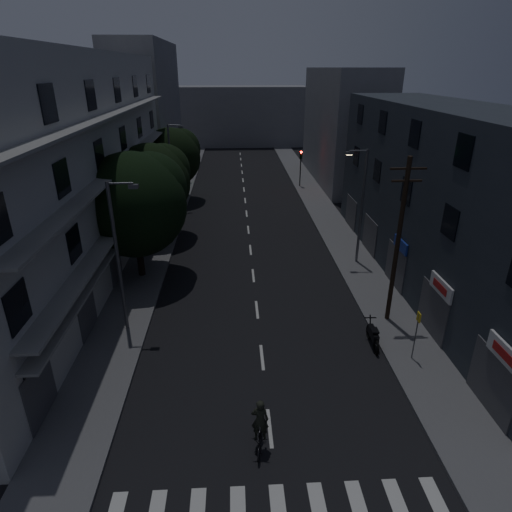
{
  "coord_description": "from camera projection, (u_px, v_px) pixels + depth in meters",
  "views": [
    {
      "loc": [
        -1.22,
        -10.6,
        13.0
      ],
      "look_at": [
        0.0,
        12.0,
        3.0
      ],
      "focal_mm": 30.0,
      "sensor_mm": 36.0,
      "label": 1
    }
  ],
  "objects": [
    {
      "name": "tree_mid",
      "position": [
        152.0,
        180.0,
        33.81
      ],
      "size": [
        6.15,
        6.15,
        7.57
      ],
      "color": "black",
      "rests_on": "sidewalk_left"
    },
    {
      "name": "tree_near",
      "position": [
        135.0,
        201.0,
        26.96
      ],
      "size": [
        6.67,
        6.67,
        8.23
      ],
      "color": "black",
      "rests_on": "sidewalk_left"
    },
    {
      "name": "motorcycle",
      "position": [
        373.0,
        336.0,
        21.65
      ],
      "size": [
        0.61,
        2.13,
        1.36
      ],
      "rotation": [
        0.0,
        0.0,
        -0.04
      ],
      "color": "black",
      "rests_on": "ground"
    },
    {
      "name": "building_far_end",
      "position": [
        239.0,
        116.0,
        76.91
      ],
      "size": [
        24.0,
        8.0,
        10.0
      ],
      "primitive_type": "cube",
      "color": "slate",
      "rests_on": "ground"
    },
    {
      "name": "bus_stop_sign",
      "position": [
        417.0,
        327.0,
        19.94
      ],
      "size": [
        0.06,
        0.35,
        2.52
      ],
      "color": "#595B60",
      "rests_on": "sidewalk_right"
    },
    {
      "name": "utility_pole",
      "position": [
        398.0,
        240.0,
        22.01
      ],
      "size": [
        1.8,
        0.24,
        9.0
      ],
      "color": "black",
      "rests_on": "sidewalk_right"
    },
    {
      "name": "building_far_right",
      "position": [
        342.0,
        127.0,
        51.32
      ],
      "size": [
        6.0,
        20.0,
        13.0
      ],
      "primitive_type": "cube",
      "color": "slate",
      "rests_on": "ground"
    },
    {
      "name": "traffic_signal_far_left",
      "position": [
        187.0,
        158.0,
        51.28
      ],
      "size": [
        0.28,
        0.37,
        4.1
      ],
      "color": "black",
      "rests_on": "sidewalk_left"
    },
    {
      "name": "building_right",
      "position": [
        450.0,
        201.0,
        26.15
      ],
      "size": [
        6.19,
        28.0,
        11.0
      ],
      "color": "#282E36",
      "rests_on": "ground"
    },
    {
      "name": "traffic_signal_far_right",
      "position": [
        301.0,
        161.0,
        49.39
      ],
      "size": [
        0.28,
        0.37,
        4.1
      ],
      "color": "black",
      "rests_on": "sidewalk_right"
    },
    {
      "name": "cyclist",
      "position": [
        260.0,
        432.0,
        15.68
      ],
      "size": [
        0.81,
        1.81,
        2.22
      ],
      "rotation": [
        0.0,
        0.0,
        -0.12
      ],
      "color": "black",
      "rests_on": "ground"
    },
    {
      "name": "ground",
      "position": [
        248.0,
        228.0,
        37.83
      ],
      "size": [
        160.0,
        160.0,
        0.0
      ],
      "primitive_type": "plane",
      "color": "black",
      "rests_on": "ground"
    },
    {
      "name": "building_far_left",
      "position": [
        148.0,
        110.0,
        55.01
      ],
      "size": [
        6.0,
        20.0,
        16.0
      ],
      "primitive_type": "cube",
      "color": "slate",
      "rests_on": "ground"
    },
    {
      "name": "tree_far",
      "position": [
        172.0,
        155.0,
        43.65
      ],
      "size": [
        5.98,
        5.98,
        7.4
      ],
      "color": "black",
      "rests_on": "sidewalk_left"
    },
    {
      "name": "street_lamp_left_far",
      "position": [
        172.0,
        162.0,
        41.37
      ],
      "size": [
        1.51,
        0.25,
        8.0
      ],
      "color": "slate",
      "rests_on": "sidewalk_left"
    },
    {
      "name": "sidewalk_right",
      "position": [
        332.0,
        225.0,
        38.17
      ],
      "size": [
        3.0,
        90.0,
        0.15
      ],
      "primitive_type": "cube",
      "color": "#565659",
      "rests_on": "ground"
    },
    {
      "name": "sidewalk_left",
      "position": [
        163.0,
        229.0,
        37.43
      ],
      "size": [
        3.0,
        90.0,
        0.15
      ],
      "primitive_type": "cube",
      "color": "#565659",
      "rests_on": "ground"
    },
    {
      "name": "lane_markings",
      "position": [
        246.0,
        207.0,
        43.54
      ],
      "size": [
        0.15,
        60.5,
        0.01
      ],
      "color": "beige",
      "rests_on": "ground"
    },
    {
      "name": "building_left",
      "position": [
        69.0,
        167.0,
        28.02
      ],
      "size": [
        7.0,
        36.0,
        14.0
      ],
      "color": "#B6B6B1",
      "rests_on": "ground"
    },
    {
      "name": "street_lamp_left_near",
      "position": [
        119.0,
        251.0,
        21.3
      ],
      "size": [
        1.51,
        0.25,
        8.0
      ],
      "color": "#595A61",
      "rests_on": "sidewalk_left"
    },
    {
      "name": "street_lamp_right",
      "position": [
        361.0,
        202.0,
        29.16
      ],
      "size": [
        1.51,
        0.25,
        8.0
      ],
      "color": "#5B5D63",
      "rests_on": "sidewalk_right"
    }
  ]
}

